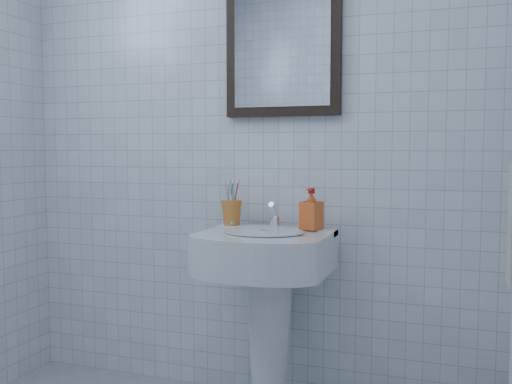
% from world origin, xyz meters
% --- Properties ---
extents(wall_back, '(2.20, 0.02, 2.50)m').
position_xyz_m(wall_back, '(0.00, 1.20, 1.25)').
color(wall_back, silver).
rests_on(wall_back, ground).
extents(washbasin, '(0.51, 0.37, 0.78)m').
position_xyz_m(washbasin, '(0.16, 0.98, 0.52)').
color(washbasin, silver).
rests_on(washbasin, ground).
extents(faucet, '(0.04, 0.10, 0.11)m').
position_xyz_m(faucet, '(0.16, 1.08, 0.82)').
color(faucet, white).
rests_on(faucet, washbasin).
extents(toothbrush_cup, '(0.09, 0.09, 0.11)m').
position_xyz_m(toothbrush_cup, '(-0.04, 1.09, 0.83)').
color(toothbrush_cup, orange).
rests_on(toothbrush_cup, washbasin).
extents(soap_dispenser, '(0.09, 0.10, 0.17)m').
position_xyz_m(soap_dispenser, '(0.32, 1.08, 0.86)').
color(soap_dispenser, '#E35216').
rests_on(soap_dispenser, washbasin).
extents(wall_mirror, '(0.50, 0.04, 0.62)m').
position_xyz_m(wall_mirror, '(0.16, 1.18, 1.55)').
color(wall_mirror, black).
rests_on(wall_mirror, wall_back).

